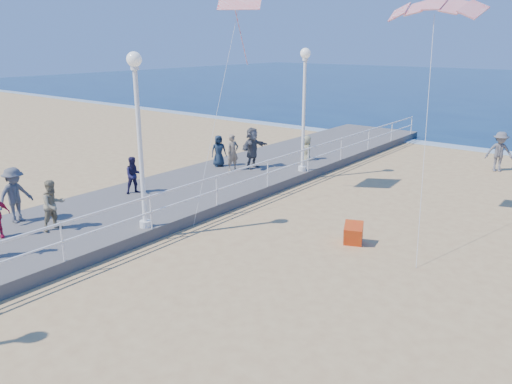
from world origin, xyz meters
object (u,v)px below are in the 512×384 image
Objects in this scene: spectator_1 at (53,205)px; spectator_6 at (233,153)px; spectator_2 at (15,195)px; spectator_5 at (252,148)px; lamp_post_far at (304,97)px; lamp_post_mid at (139,124)px; box_kite at (353,235)px; spectator_7 at (134,175)px; spectator_4 at (219,151)px; beach_walker_a at (499,152)px; beach_walker_c at (307,152)px.

spectator_1 is 8.98m from spectator_6.
spectator_2 is 10.36m from spectator_5.
lamp_post_mid is at bearing -90.00° from lamp_post_far.
lamp_post_far is 8.30m from box_kite.
spectator_2 reaches higher than spectator_6.
spectator_2 is 4.38m from spectator_7.
spectator_4 is at bearing 94.64° from spectator_6.
lamp_post_mid is 9.00m from lamp_post_far.
spectator_4 is 0.76× the size of beach_walker_a.
spectator_1 is at bearing -100.55° from lamp_post_far.
beach_walker_a is 1.19× the size of beach_walker_c.
spectator_2 is at bearing 170.11° from spectator_5.
spectator_4 is at bearing 115.65° from lamp_post_mid.
box_kite is at bearing -56.44° from spectator_1.
spectator_6 is 12.69m from beach_walker_a.
spectator_6 is at bearing -160.28° from beach_walker_a.
spectator_6 is at bearing -0.04° from spectator_1.
spectator_1 is at bearing -56.58° from beach_walker_c.
lamp_post_far reaches higher than beach_walker_a.
beach_walker_c is (-1.01, 1.92, -2.86)m from lamp_post_far.
beach_walker_a is at bearing -9.62° from spectator_7.
spectator_6 is at bearing -73.27° from beach_walker_c.
spectator_2 is 1.27× the size of spectator_7.
beach_walker_c is at bearing 11.79° from spectator_7.
spectator_1 is 9.24m from box_kite.
beach_walker_c is at bearing -7.55° from spectator_1.
spectator_4 is at bearing -154.09° from lamp_post_far.
beach_walker_c is (2.58, 13.15, -0.50)m from spectator_2.
spectator_1 is at bearing -84.62° from spectator_2.
lamp_post_far is 11.31m from spectator_1.
spectator_6 is at bearing -14.89° from spectator_2.
spectator_2 is at bearing 100.52° from spectator_1.
lamp_post_far reaches higher than spectator_7.
beach_walker_a is 12.43m from box_kite.
spectator_2 is 3.00× the size of box_kite.
lamp_post_far is at bearing -13.57° from spectator_1.
spectator_6 reaches higher than beach_walker_a.
spectator_5 reaches higher than spectator_6.
lamp_post_mid is 1.00× the size of lamp_post_far.
beach_walker_a is at bearing 67.61° from lamp_post_mid.
spectator_4 is (0.09, 9.53, -0.17)m from spectator_2.
spectator_5 reaches higher than spectator_4.
spectator_6 is 5.03m from spectator_7.
spectator_6 is 2.73× the size of box_kite.
box_kite is at bearing -98.85° from spectator_6.
lamp_post_mid is 3.69m from spectator_1.
beach_walker_c is (2.14, 8.80, -0.31)m from spectator_7.
spectator_6 reaches higher than spectator_4.
spectator_2 reaches higher than beach_walker_a.
spectator_5 is 8.71m from box_kite.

